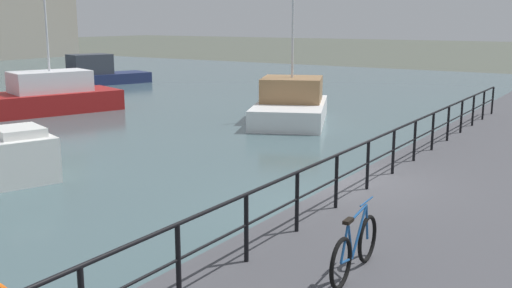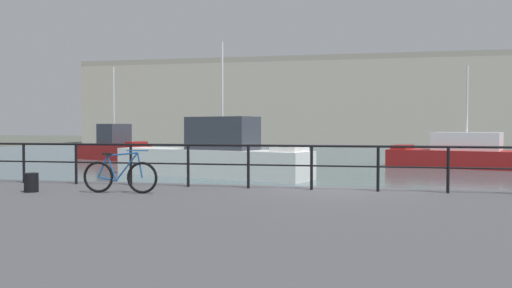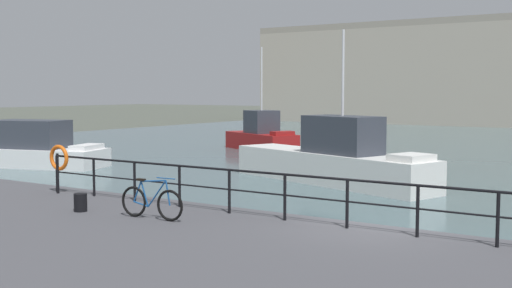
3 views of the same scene
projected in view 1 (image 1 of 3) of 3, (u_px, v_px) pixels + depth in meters
name	position (u px, v px, depth m)	size (l,w,h in m)	color
ground_plane	(341.00, 211.00, 13.55)	(240.00, 240.00, 0.00)	#4C5147
moored_harbor_tender	(42.00, 97.00, 27.82)	(7.77, 5.00, 5.65)	maroon
moored_green_narrowboat	(93.00, 74.00, 40.17)	(7.66, 4.56, 2.06)	navy
moored_red_daysailer	(291.00, 105.00, 25.44)	(6.32, 4.93, 5.17)	white
quay_railing	(394.00, 143.00, 13.80)	(21.75, 0.07, 1.08)	black
parked_bicycle	(355.00, 249.00, 8.35)	(1.77, 0.16, 0.98)	black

